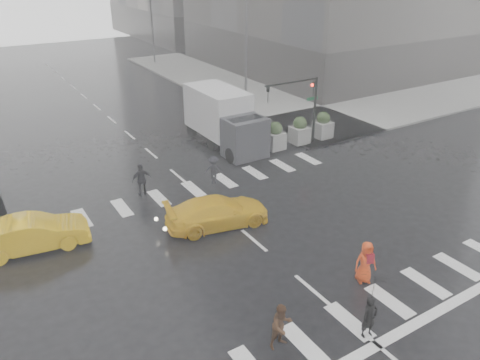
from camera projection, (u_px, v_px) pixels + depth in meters
ground at (254, 240)px, 20.77m from camera, size 120.00×120.00×0.00m
sidewalk_ne at (326, 91)px, 43.42m from camera, size 35.00×35.00×0.15m
road_markings at (254, 240)px, 20.77m from camera, size 18.00×48.00×0.01m
traffic_signal_pole at (304, 99)px, 29.80m from camera, size 4.45×0.42×4.50m
street_lamp_near at (245, 45)px, 37.60m from camera, size 2.15×0.22×9.00m
street_lamp_far at (150, 20)px, 52.93m from camera, size 2.15×0.22×9.00m
planter_west at (275, 136)px, 29.96m from camera, size 1.10×1.10×1.80m
planter_mid at (300, 131)px, 30.91m from camera, size 1.10×1.10×1.80m
planter_east at (323, 126)px, 31.86m from camera, size 1.10×1.10×1.80m
pedestrian_black at (373, 296)px, 14.86m from camera, size 1.08×1.10×2.43m
pedestrian_brown at (282, 326)px, 14.82m from camera, size 0.81×0.64×1.62m
pedestrian_orange at (366, 262)px, 17.82m from camera, size 1.00×0.85×1.73m
pedestrian_far_a at (142, 180)px, 24.33m from camera, size 1.08×0.68×1.81m
pedestrian_far_b at (214, 170)px, 25.69m from camera, size 1.19×1.04×1.62m
taxi_mid at (33, 234)px, 19.87m from camera, size 4.73×2.19×1.50m
taxi_rear at (218, 212)px, 21.66m from camera, size 4.56×2.70×1.41m
box_truck at (225, 118)px, 30.36m from camera, size 2.57×6.86×3.65m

